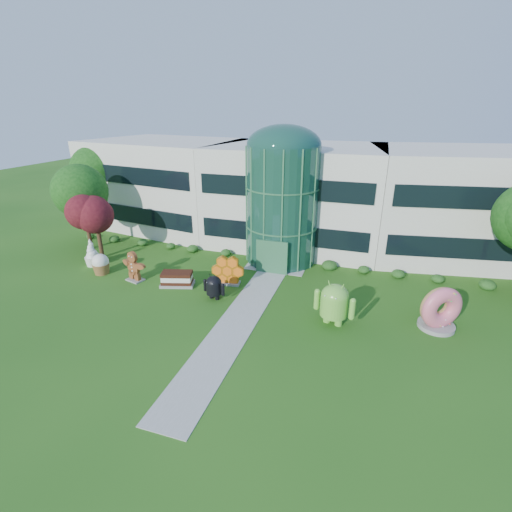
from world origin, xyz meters
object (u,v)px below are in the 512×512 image
(gingerbread, at_px, (134,266))
(android_black, at_px, (214,286))
(donut, at_px, (440,307))
(android_green, at_px, (334,301))

(gingerbread, bearing_deg, android_black, 8.79)
(donut, bearing_deg, gingerbread, 148.48)
(android_green, relative_size, android_black, 1.55)
(donut, relative_size, gingerbread, 1.07)
(donut, bearing_deg, android_green, 162.03)
(android_green, relative_size, donut, 1.11)
(android_green, relative_size, gingerbread, 1.18)
(android_black, bearing_deg, gingerbread, -177.02)
(android_green, height_order, android_black, android_green)
(gingerbread, bearing_deg, donut, 15.28)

